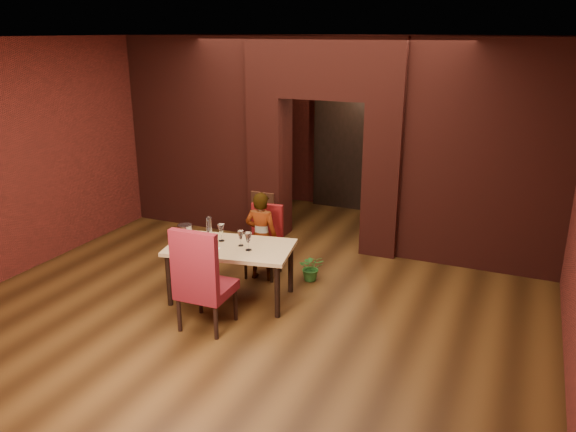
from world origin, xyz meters
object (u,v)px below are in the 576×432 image
object	(u,v)px
wine_glass_c	(248,241)
dining_table	(231,272)
person_seated	(261,236)
wine_glass_b	(241,238)
potted_plant	(311,267)
wine_glass_a	(221,233)
water_bottle	(209,228)
wine_bucket	(185,233)
chair_near	(206,277)
chair_far	(263,242)

from	to	relation	value
wine_glass_c	dining_table	bearing A→B (deg)	172.07
person_seated	wine_glass_b	world-z (taller)	person_seated
dining_table	potted_plant	bearing A→B (deg)	40.78
wine_glass_a	wine_glass_c	distance (m)	0.48
dining_table	person_seated	xyz separation A→B (m)	(0.08, 0.70, 0.26)
water_bottle	dining_table	bearing A→B (deg)	-14.98
wine_glass_a	wine_glass_c	world-z (taller)	wine_glass_c
wine_glass_a	wine_glass_b	size ratio (longest dim) A/B	1.15
water_bottle	potted_plant	distance (m)	1.53
dining_table	person_seated	size ratio (longest dim) A/B	1.24
wine_glass_c	wine_bucket	distance (m)	0.86
wine_glass_b	wine_bucket	xyz separation A→B (m)	(-0.71, -0.16, 0.02)
wine_glass_c	potted_plant	size ratio (longest dim) A/B	0.60
chair_near	water_bottle	xyz separation A→B (m)	(-0.45, 0.82, 0.26)
chair_near	person_seated	size ratio (longest dim) A/B	1.00
person_seated	chair_near	bearing A→B (deg)	85.45
chair_near	dining_table	bearing A→B (deg)	-84.69
wine_glass_b	potted_plant	bearing A→B (deg)	54.61
dining_table	wine_glass_a	bearing A→B (deg)	140.45
wine_glass_c	wine_bucket	bearing A→B (deg)	-175.49
wine_glass_a	wine_bucket	xyz separation A→B (m)	(-0.40, -0.21, 0.00)
chair_far	wine_bucket	bearing A→B (deg)	-131.01
wine_glass_b	water_bottle	world-z (taller)	water_bottle
wine_bucket	water_bottle	world-z (taller)	water_bottle
water_bottle	person_seated	bearing A→B (deg)	54.11
chair_near	wine_glass_a	distance (m)	0.90
dining_table	chair_far	size ratio (longest dim) A/B	1.56
wine_glass_c	person_seated	bearing A→B (deg)	104.73
chair_near	wine_glass_b	bearing A→B (deg)	-93.94
water_bottle	potted_plant	xyz separation A→B (m)	(1.09, 0.82, -0.69)
dining_table	wine_glass_c	distance (m)	0.55
wine_glass_c	wine_bucket	size ratio (longest dim) A/B	0.99
chair_near	wine_glass_c	xyz separation A→B (m)	(0.19, 0.69, 0.21)
wine_glass_b	water_bottle	bearing A→B (deg)	175.18
chair_near	wine_glass_b	xyz separation A→B (m)	(0.03, 0.78, 0.20)
chair_near	potted_plant	world-z (taller)	chair_near
chair_far	wine_glass_c	xyz separation A→B (m)	(0.22, -0.84, 0.34)
chair_far	water_bottle	distance (m)	0.91
chair_near	wine_bucket	distance (m)	0.94
wine_bucket	wine_glass_b	bearing A→B (deg)	12.94
person_seated	wine_bucket	distance (m)	1.07
wine_bucket	potted_plant	bearing A→B (deg)	37.87
chair_far	chair_near	bearing A→B (deg)	-94.55
chair_far	wine_glass_b	size ratio (longest dim) A/B	5.05
wine_glass_b	dining_table	bearing A→B (deg)	-155.01
wine_glass_a	wine_glass_c	xyz separation A→B (m)	(0.46, -0.14, 0.00)
wine_glass_a	wine_bucket	size ratio (longest dim) A/B	0.99
wine_glass_c	chair_far	bearing A→B (deg)	104.64
chair_far	wine_bucket	distance (m)	1.16
person_seated	potted_plant	bearing A→B (deg)	-166.69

